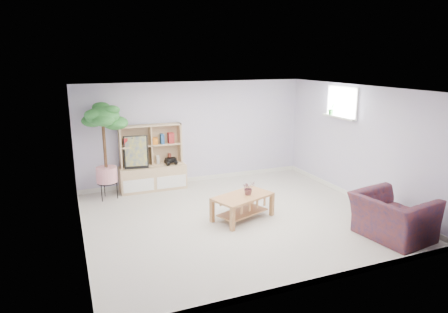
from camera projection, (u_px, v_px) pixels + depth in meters
name	position (u px, v px, depth m)	size (l,w,h in m)	color
floor	(237.00, 217.00, 7.53)	(5.50, 5.00, 0.01)	beige
ceiling	(238.00, 89.00, 6.96)	(5.50, 5.00, 0.01)	white
walls	(238.00, 156.00, 7.25)	(5.51, 5.01, 2.40)	silver
baseboard	(237.00, 215.00, 7.52)	(5.50, 5.00, 0.10)	white
window	(342.00, 102.00, 8.59)	(0.10, 0.98, 0.68)	silver
window_sill	(339.00, 117.00, 8.64)	(0.14, 1.00, 0.04)	white
storage_unit	(152.00, 158.00, 8.97)	(1.48, 0.50, 1.48)	tan
poster	(136.00, 152.00, 8.75)	(0.52, 0.12, 0.72)	yellow
toy_truck	(171.00, 161.00, 9.10)	(0.34, 0.23, 0.18)	black
coffee_table	(243.00, 207.00, 7.43)	(1.11, 0.61, 0.46)	tan
table_plant	(248.00, 188.00, 7.40)	(0.24, 0.20, 0.26)	#266A24
floor_tree	(105.00, 152.00, 8.28)	(0.75, 0.75, 2.05)	#2C7130
armchair	(393.00, 214.00, 6.58)	(1.15, 1.00, 0.85)	#1E2348
sill_plant	(331.00, 109.00, 8.87)	(0.14, 0.11, 0.25)	#2C7130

